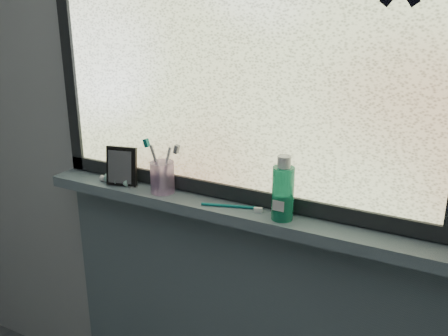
% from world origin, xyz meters
% --- Properties ---
extents(wall_back, '(3.00, 0.01, 2.50)m').
position_xyz_m(wall_back, '(0.00, 1.30, 1.25)').
color(wall_back, '#9EA3A8').
rests_on(wall_back, ground).
extents(windowsill, '(1.62, 0.14, 0.04)m').
position_xyz_m(windowsill, '(0.00, 1.23, 1.00)').
color(windowsill, slate).
rests_on(windowsill, wall_back).
extents(sill_apron, '(1.62, 0.02, 0.98)m').
position_xyz_m(sill_apron, '(0.00, 1.29, 0.49)').
color(sill_apron, slate).
rests_on(sill_apron, floor).
extents(window_pane, '(1.50, 0.01, 1.00)m').
position_xyz_m(window_pane, '(0.00, 1.28, 1.53)').
color(window_pane, silver).
rests_on(window_pane, wall_back).
extents(frame_bottom, '(1.60, 0.03, 0.05)m').
position_xyz_m(frame_bottom, '(0.00, 1.28, 1.05)').
color(frame_bottom, black).
rests_on(frame_bottom, windowsill).
extents(frame_left, '(0.05, 0.03, 1.10)m').
position_xyz_m(frame_left, '(-0.78, 1.28, 1.53)').
color(frame_left, black).
rests_on(frame_left, wall_back).
extents(vanity_mirror, '(0.13, 0.08, 0.15)m').
position_xyz_m(vanity_mirror, '(-0.51, 1.22, 1.09)').
color(vanity_mirror, black).
rests_on(vanity_mirror, windowsill).
extents(toothpaste_tube, '(0.20, 0.08, 0.03)m').
position_xyz_m(toothpaste_tube, '(-0.53, 1.21, 1.04)').
color(toothpaste_tube, white).
rests_on(toothpaste_tube, windowsill).
extents(toothbrush_cup, '(0.09, 0.09, 0.11)m').
position_xyz_m(toothbrush_cup, '(-0.34, 1.23, 1.08)').
color(toothbrush_cup, '#D1A9E0').
rests_on(toothbrush_cup, windowsill).
extents(toothbrush_lying, '(0.22, 0.09, 0.02)m').
position_xyz_m(toothbrush_lying, '(-0.07, 1.22, 1.03)').
color(toothbrush_lying, '#0C706F').
rests_on(toothbrush_lying, windowsill).
extents(mouthwash_bottle, '(0.07, 0.07, 0.17)m').
position_xyz_m(mouthwash_bottle, '(0.12, 1.21, 1.12)').
color(mouthwash_bottle, '#21AF7B').
rests_on(mouthwash_bottle, windowsill).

